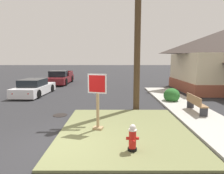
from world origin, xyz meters
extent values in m
plane|color=#2B2B2D|center=(0.00, 0.00, 0.00)|extent=(160.00, 160.00, 0.00)
cube|color=olive|center=(2.17, 1.44, 0.04)|extent=(4.89, 5.66, 0.08)
cube|color=#B2AFA8|center=(5.82, 4.96, 0.06)|extent=(2.20, 14.09, 0.12)
cylinder|color=black|center=(2.28, -0.34, 0.12)|extent=(0.28, 0.28, 0.08)
cylinder|color=red|center=(2.28, -0.34, 0.43)|extent=(0.22, 0.22, 0.54)
cylinder|color=silver|center=(2.28, -0.34, 0.72)|extent=(0.25, 0.25, 0.03)
sphere|color=silver|center=(2.28, -0.34, 0.79)|extent=(0.19, 0.19, 0.19)
cube|color=silver|center=(2.28, -0.34, 0.86)|extent=(0.04, 0.04, 0.04)
cylinder|color=red|center=(2.13, -0.34, 0.46)|extent=(0.08, 0.09, 0.09)
cylinder|color=red|center=(2.43, -0.34, 0.46)|extent=(0.08, 0.09, 0.09)
cylinder|color=red|center=(2.28, -0.50, 0.41)|extent=(0.12, 0.09, 0.12)
cube|color=#A3845B|center=(1.13, 1.43, 1.12)|extent=(0.11, 0.11, 2.09)
cube|color=#A3845B|center=(1.13, 1.43, 0.12)|extent=(0.42, 0.37, 0.08)
cube|color=white|center=(1.12, 1.38, 1.86)|extent=(0.71, 0.21, 0.74)
cube|color=red|center=(1.11, 1.37, 1.86)|extent=(0.61, 0.18, 0.63)
cylinder|color=black|center=(-0.91, 3.52, 0.01)|extent=(0.70, 0.70, 0.02)
cube|color=silver|center=(-4.35, 9.07, 0.41)|extent=(1.97, 4.52, 0.64)
cube|color=black|center=(-4.36, 8.84, 0.97)|extent=(1.62, 2.10, 0.56)
cylinder|color=black|center=(-5.14, 10.48, 0.31)|extent=(0.24, 0.63, 0.62)
cylinder|color=black|center=(-3.45, 10.41, 0.31)|extent=(0.24, 0.63, 0.62)
cylinder|color=black|center=(-5.25, 7.72, 0.31)|extent=(0.24, 0.63, 0.62)
cylinder|color=black|center=(-3.55, 7.65, 0.31)|extent=(0.24, 0.63, 0.62)
sphere|color=white|center=(-4.80, 11.26, 0.47)|extent=(0.14, 0.14, 0.14)
sphere|color=red|center=(-4.97, 6.90, 0.47)|extent=(0.12, 0.12, 0.12)
sphere|color=white|center=(-3.72, 11.22, 0.47)|extent=(0.14, 0.14, 0.14)
sphere|color=red|center=(-3.89, 6.86, 0.47)|extent=(0.12, 0.12, 0.12)
cube|color=maroon|center=(-4.14, 15.87, 0.50)|extent=(2.07, 5.35, 0.68)
cube|color=black|center=(-4.14, 15.12, 1.14)|extent=(1.79, 1.40, 0.68)
cube|color=maroon|center=(-3.19, 16.81, 1.06)|extent=(0.12, 2.24, 0.44)
cube|color=maroon|center=(-5.11, 16.79, 1.06)|extent=(0.12, 2.24, 0.44)
cube|color=maroon|center=(-4.17, 18.48, 1.06)|extent=(1.82, 0.12, 0.44)
cylinder|color=black|center=(-3.18, 14.28, 0.38)|extent=(0.27, 0.76, 0.76)
cylinder|color=black|center=(-5.08, 14.26, 0.38)|extent=(0.27, 0.76, 0.76)
cylinder|color=black|center=(-3.21, 17.48, 0.38)|extent=(0.27, 0.76, 0.76)
cylinder|color=black|center=(-5.11, 17.46, 0.38)|extent=(0.27, 0.76, 0.76)
cube|color=#93704C|center=(5.94, 3.72, 0.56)|extent=(0.43, 1.76, 0.06)
cube|color=#93704C|center=(5.76, 3.72, 0.78)|extent=(0.08, 1.76, 0.38)
cube|color=#2D2D33|center=(5.93, 2.92, 0.33)|extent=(0.36, 0.07, 0.41)
cube|color=#2D2D33|center=(5.95, 4.52, 0.33)|extent=(0.36, 0.07, 0.41)
cylinder|color=#4C3823|center=(3.01, 4.65, 4.44)|extent=(0.34, 0.34, 8.89)
ellipsoid|color=#2C6D2C|center=(5.49, 6.39, 0.46)|extent=(1.01, 1.01, 0.92)
camera|label=1|loc=(1.67, -5.75, 2.78)|focal=30.95mm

